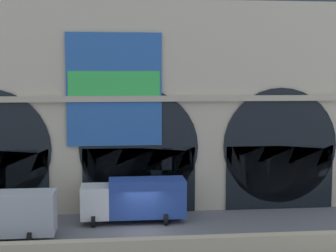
% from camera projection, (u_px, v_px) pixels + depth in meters
% --- Properties ---
extents(ground_plane, '(200.00, 200.00, 0.00)m').
position_uv_depth(ground_plane, '(143.00, 232.00, 34.45)').
color(ground_plane, slate).
extents(quay_parapet_wall, '(90.00, 0.70, 1.22)m').
position_uv_depth(quay_parapet_wall, '(148.00, 249.00, 29.38)').
color(quay_parapet_wall, '#BCAD8C').
rests_on(quay_parapet_wall, ground).
extents(station_building, '(46.82, 5.09, 21.26)m').
position_uv_depth(station_building, '(137.00, 79.00, 40.68)').
color(station_building, beige).
rests_on(station_building, ground).
extents(box_truck_center, '(7.50, 2.91, 3.12)m').
position_uv_depth(box_truck_center, '(135.00, 199.00, 36.70)').
color(box_truck_center, white).
rests_on(box_truck_center, ground).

